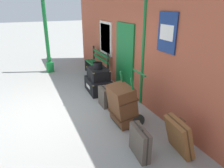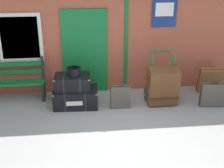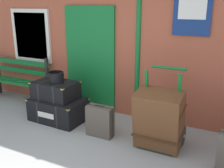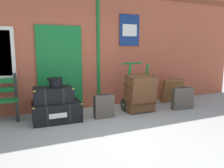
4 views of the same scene
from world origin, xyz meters
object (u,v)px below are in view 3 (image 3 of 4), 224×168
round_hatbox (56,77)px  large_brown_trunk (159,120)px  porters_trolley (161,127)px  steamer_trunk_base (58,109)px  platform_bench (18,81)px  steamer_trunk_middle (56,90)px  suitcase_oxblood (100,121)px

round_hatbox → large_brown_trunk: size_ratio=0.34×
large_brown_trunk → porters_trolley: bearing=90.0°
steamer_trunk_base → porters_trolley: 2.00m
platform_bench → large_brown_trunk: (3.54, -0.66, 0.02)m
steamer_trunk_base → porters_trolley: (2.00, 0.03, 0.06)m
steamer_trunk_base → steamer_trunk_middle: 0.38m
round_hatbox → porters_trolley: bearing=0.9°
platform_bench → porters_trolley: size_ratio=1.33×
large_brown_trunk → round_hatbox: bearing=175.9°
round_hatbox → suitcase_oxblood: bearing=-10.9°
round_hatbox → porters_trolley: (2.00, 0.03, -0.58)m
steamer_trunk_base → porters_trolley: bearing=0.9°
steamer_trunk_base → platform_bench: bearing=161.5°
steamer_trunk_middle → round_hatbox: bearing=-27.9°
steamer_trunk_base → suitcase_oxblood: 1.04m
steamer_trunk_middle → platform_bench: bearing=161.8°
porters_trolley → round_hatbox: bearing=-179.1°
platform_bench → suitcase_oxblood: platform_bench is taller
platform_bench → suitcase_oxblood: size_ratio=2.85×
steamer_trunk_middle → round_hatbox: round_hatbox is taller
suitcase_oxblood → platform_bench: bearing=164.4°
steamer_trunk_base → suitcase_oxblood: suitcase_oxblood is taller
large_brown_trunk → suitcase_oxblood: bearing=-176.9°
steamer_trunk_base → round_hatbox: 0.64m
round_hatbox → suitcase_oxblood: 1.20m
round_hatbox → large_brown_trunk: 2.04m
steamer_trunk_middle → round_hatbox: (0.05, -0.03, 0.27)m
suitcase_oxblood → round_hatbox: bearing=169.1°
platform_bench → round_hatbox: 1.67m
platform_bench → steamer_trunk_base: 1.64m
steamer_trunk_base → large_brown_trunk: bearing=-4.1°
steamer_trunk_base → large_brown_trunk: (2.00, -0.14, 0.26)m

